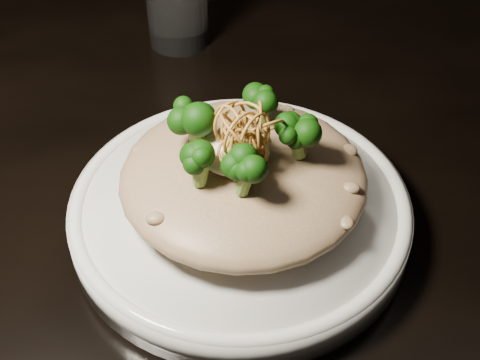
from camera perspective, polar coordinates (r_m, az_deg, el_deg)
table at (r=0.69m, az=1.85°, el=-5.85°), size 1.10×0.80×0.75m
plate at (r=0.59m, az=-0.00°, el=-2.84°), size 0.30×0.30×0.03m
risotto at (r=0.56m, az=0.29°, el=0.29°), size 0.21×0.21×0.05m
broccoli at (r=0.53m, az=0.03°, el=3.85°), size 0.12×0.12×0.04m
cheese at (r=0.54m, az=-0.52°, el=2.43°), size 0.06×0.06×0.02m
shallots at (r=0.52m, az=0.45°, el=4.22°), size 0.05×0.05×0.03m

